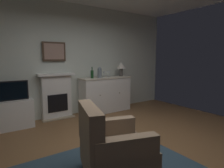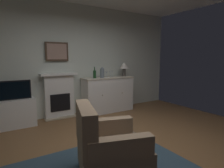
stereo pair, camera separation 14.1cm
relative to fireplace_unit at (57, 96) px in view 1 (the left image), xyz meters
name	(u,v)px [view 1 (the left image)]	position (x,y,z in m)	size (l,w,h in m)	color
ground_plane	(132,153)	(0.44, -2.32, -0.60)	(6.17, 4.95, 0.10)	brown
wall_rear	(71,60)	(0.44, 0.13, 0.86)	(6.17, 0.06, 2.81)	silver
fireplace_unit	(57,96)	(0.00, 0.00, 0.00)	(0.87, 0.30, 1.10)	white
framed_picture	(54,52)	(0.00, 0.05, 1.07)	(0.55, 0.04, 0.45)	#473323
sideboard_cabinet	(105,94)	(1.30, -0.18, -0.07)	(1.42, 0.49, 0.95)	white
table_lamp	(121,66)	(1.82, -0.18, 0.68)	(0.26, 0.26, 0.40)	#4C4742
wine_bottle	(92,74)	(0.88, -0.20, 0.51)	(0.08, 0.08, 0.29)	#193F1E
wine_glass_left	(104,73)	(1.23, -0.22, 0.52)	(0.07, 0.07, 0.16)	silver
wine_glass_center	(108,73)	(1.34, -0.23, 0.52)	(0.07, 0.07, 0.16)	silver
wine_glass_right	(110,72)	(1.45, -0.15, 0.52)	(0.07, 0.07, 0.16)	silver
vase_decorative	(100,73)	(1.09, -0.23, 0.54)	(0.11, 0.11, 0.28)	slate
tv_cabinet	(13,114)	(-0.98, -0.16, -0.25)	(0.75, 0.42, 0.60)	white
tv_set	(12,91)	(-0.98, -0.19, 0.25)	(0.62, 0.07, 0.40)	black
armchair	(112,148)	(-0.20, -2.70, -0.17)	(0.99, 0.96, 0.92)	#8C7259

